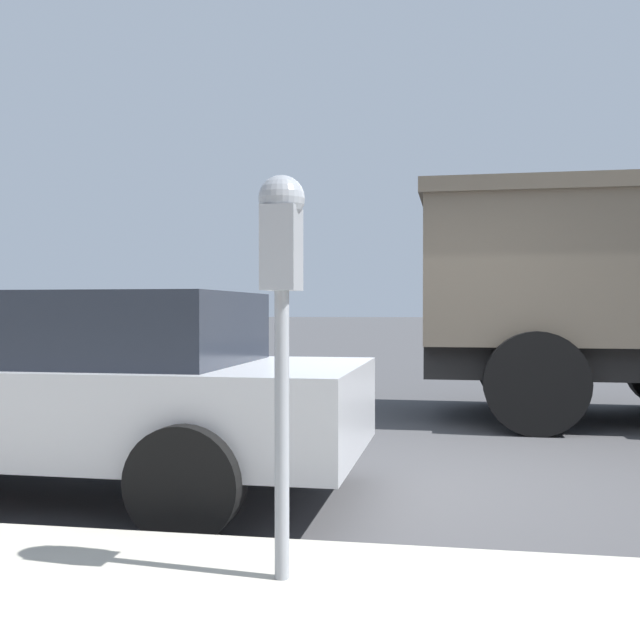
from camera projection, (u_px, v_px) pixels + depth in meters
name	position (u px, v px, depth m)	size (l,w,h in m)	color
ground_plane	(414.00, 475.00, 5.67)	(220.00, 220.00, 0.00)	#424244
parking_meter	(282.00, 270.00, 3.04)	(0.21, 0.19, 1.65)	gray
car_silver	(49.00, 385.00, 5.13)	(2.01, 4.42, 1.37)	#B7BABF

